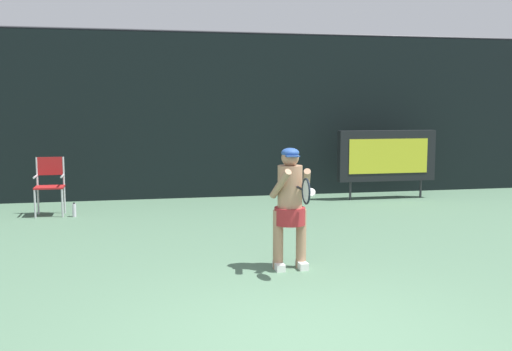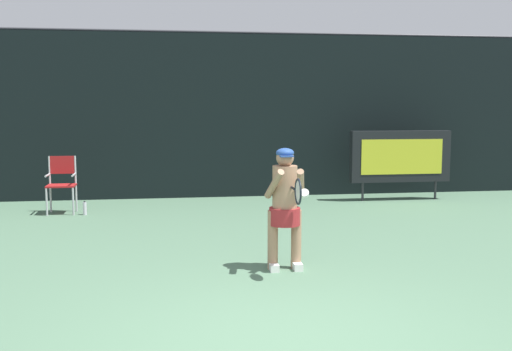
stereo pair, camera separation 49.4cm
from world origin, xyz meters
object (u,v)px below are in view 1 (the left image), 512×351
tennis_racket (305,191)px  scoreboard (387,156)px  water_bottle (74,210)px  tennis_player (290,202)px  umpire_chair (50,182)px

tennis_racket → scoreboard: bearing=68.2°
scoreboard → water_bottle: 6.62m
tennis_player → tennis_racket: (0.05, -0.49, 0.21)m
scoreboard → tennis_racket: size_ratio=3.65×
scoreboard → umpire_chair: bearing=-175.4°
scoreboard → tennis_racket: (-3.48, -5.57, 0.11)m
umpire_chair → tennis_player: 5.68m
water_bottle → tennis_racket: size_ratio=0.44×
scoreboard → umpire_chair: scoreboard is taller
water_bottle → scoreboard: bearing=7.3°
umpire_chair → water_bottle: (0.45, -0.28, -0.50)m
tennis_player → tennis_racket: size_ratio=2.54×
tennis_player → umpire_chair: bearing=127.2°
scoreboard → water_bottle: bearing=-172.7°
water_bottle → tennis_player: bearing=-54.9°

